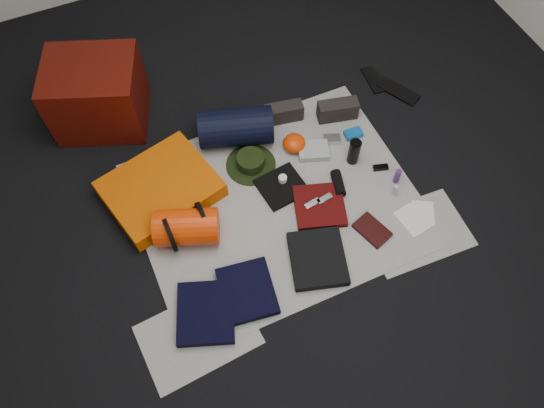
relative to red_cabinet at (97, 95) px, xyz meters
name	(u,v)px	position (x,y,z in m)	size (l,w,h in m)	color
floor	(277,204)	(0.75, -1.04, -0.24)	(4.50, 4.50, 0.02)	black
newspaper_mat	(277,203)	(0.75, -1.04, -0.22)	(1.60, 1.30, 0.01)	#B9B5AA
newspaper_sheet_front_left	(198,335)	(0.05, -1.59, -0.23)	(0.58, 0.40, 0.00)	#B9B5AA
newspaper_sheet_front_right	(416,232)	(1.40, -1.54, -0.23)	(0.58, 0.40, 0.00)	#B9B5AA
red_cabinet	(97,95)	(0.00, 0.00, 0.00)	(0.55, 0.45, 0.45)	#4B0C05
sleeping_pad	(161,189)	(0.15, -0.70, -0.17)	(0.61, 0.50, 0.11)	#D85602
stuff_sack	(187,227)	(0.20, -1.03, -0.12)	(0.21, 0.21, 0.35)	red
sack_strap_left	(169,233)	(0.10, -1.03, -0.11)	(0.22, 0.22, 0.03)	black
sack_strap_right	(203,220)	(0.30, -1.03, -0.11)	(0.22, 0.22, 0.03)	black
navy_duffel	(236,127)	(0.71, -0.51, -0.10)	(0.24, 0.24, 0.45)	black
boonie_brim	(251,165)	(0.71, -0.73, -0.22)	(0.31, 0.31, 0.01)	black
boonie_crown	(251,161)	(0.71, -0.73, -0.18)	(0.17, 0.17, 0.07)	black
hiking_boot_left	(284,112)	(1.05, -0.48, -0.16)	(0.24, 0.09, 0.12)	black
hiking_boot_right	(338,110)	(1.38, -0.61, -0.16)	(0.26, 0.10, 0.13)	black
flip_flop_left	(373,80)	(1.75, -0.43, -0.22)	(0.09, 0.24, 0.01)	black
flip_flop_right	(398,91)	(1.85, -0.58, -0.22)	(0.11, 0.29, 0.02)	black
trousers_navy_a	(206,313)	(0.13, -1.51, -0.19)	(0.29, 0.34, 0.05)	black
trousers_navy_b	(247,291)	(0.37, -1.49, -0.20)	(0.28, 0.32, 0.05)	black
trousers_charcoal	(318,259)	(0.80, -1.47, -0.19)	(0.30, 0.34, 0.05)	black
black_tshirt	(282,187)	(0.82, -0.96, -0.21)	(0.26, 0.24, 0.03)	black
red_shirt	(320,206)	(0.96, -1.17, -0.20)	(0.29, 0.29, 0.04)	#490808
orange_stuff_sack	(294,143)	(1.01, -0.72, -0.17)	(0.14, 0.14, 0.09)	red
first_aid_pouch	(313,151)	(1.11, -0.81, -0.20)	(0.19, 0.14, 0.05)	#949C96
water_bottle	(354,152)	(1.30, -0.95, -0.13)	(0.07, 0.07, 0.18)	black
speaker	(338,183)	(1.13, -1.09, -0.19)	(0.06, 0.06, 0.16)	black
compact_camera	(332,139)	(1.25, -0.77, -0.20)	(0.10, 0.06, 0.04)	#BBBAC0
cyan_case	(353,134)	(1.40, -0.79, -0.20)	(0.11, 0.07, 0.04)	#10589C
toiletry_purple	(397,176)	(1.47, -1.20, -0.17)	(0.04, 0.04, 0.11)	#4D2270
toiletry_clear	(395,190)	(1.41, -1.27, -0.18)	(0.03, 0.03, 0.08)	#A7ABA6
paperback_book	(372,230)	(1.17, -1.44, -0.21)	(0.13, 0.20, 0.03)	black
map_booklet	(412,220)	(1.41, -1.47, -0.22)	(0.13, 0.19, 0.01)	silver
map_printout	(423,213)	(1.50, -1.46, -0.22)	(0.13, 0.16, 0.01)	silver
sunglasses	(381,167)	(1.43, -1.08, -0.21)	(0.09, 0.04, 0.02)	black
key_cluster	(187,330)	(0.01, -1.55, -0.21)	(0.08, 0.08, 0.01)	#BBBAC0
tape_roll	(283,179)	(0.84, -0.93, -0.18)	(0.05, 0.05, 0.04)	silver
energy_bar_a	(312,204)	(0.92, -1.15, -0.18)	(0.10, 0.04, 0.01)	#BBBAC0
energy_bar_b	(325,199)	(1.00, -1.15, -0.18)	(0.10, 0.04, 0.01)	#BBBAC0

